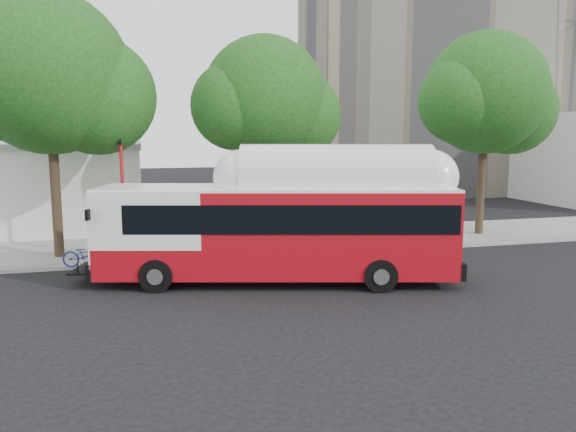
% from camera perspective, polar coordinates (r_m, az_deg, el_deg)
% --- Properties ---
extents(ground, '(120.00, 120.00, 0.00)m').
position_cam_1_polar(ground, '(18.22, 4.80, -6.66)').
color(ground, black).
rests_on(ground, ground).
extents(sidewalk, '(60.00, 5.00, 0.15)m').
position_cam_1_polar(sidewalk, '(24.27, -0.27, -2.60)').
color(sidewalk, gray).
rests_on(sidewalk, ground).
extents(curb_strip, '(60.00, 0.30, 0.15)m').
position_cam_1_polar(curb_strip, '(21.81, 1.42, -3.88)').
color(curb_strip, gray).
rests_on(curb_strip, ground).
extents(red_curb_segment, '(10.00, 0.32, 0.16)m').
position_cam_1_polar(red_curb_segment, '(21.20, -6.43, -4.28)').
color(red_curb_segment, maroon).
rests_on(red_curb_segment, ground).
extents(street_tree_left, '(6.67, 5.80, 9.74)m').
position_cam_1_polar(street_tree_left, '(22.37, -21.88, 12.66)').
color(street_tree_left, '#2D2116').
rests_on(street_tree_left, ground).
extents(street_tree_mid, '(5.75, 5.00, 8.62)m').
position_cam_1_polar(street_tree_mid, '(23.27, -1.45, 11.35)').
color(street_tree_mid, '#2D2116').
rests_on(street_tree_mid, ground).
extents(street_tree_right, '(6.21, 5.40, 9.18)m').
position_cam_1_polar(street_tree_right, '(27.19, 20.14, 11.17)').
color(street_tree_right, '#2D2116').
rests_on(street_tree_right, ground).
extents(transit_bus, '(12.06, 5.08, 3.52)m').
position_cam_1_polar(transit_bus, '(17.72, -0.89, -1.60)').
color(transit_bus, '#A20B14').
rests_on(transit_bus, ground).
extents(signal_pole, '(0.13, 0.43, 4.55)m').
position_cam_1_polar(signal_pole, '(21.36, -16.41, 1.66)').
color(signal_pole, red).
rests_on(signal_pole, ground).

